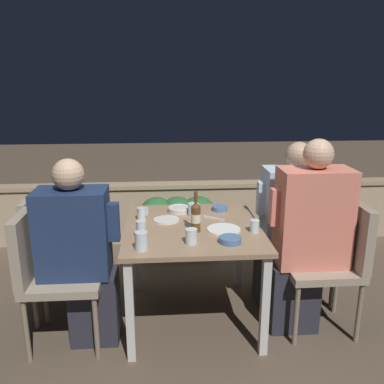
# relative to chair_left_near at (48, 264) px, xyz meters

# --- Properties ---
(ground_plane) EXTENTS (16.00, 16.00, 0.00)m
(ground_plane) POSITION_rel_chair_left_near_xyz_m (0.93, 0.20, -0.55)
(ground_plane) COLOR brown
(parapet_wall) EXTENTS (9.00, 0.18, 0.62)m
(parapet_wall) POSITION_rel_chair_left_near_xyz_m (0.93, 1.64, -0.23)
(parapet_wall) COLOR tan
(parapet_wall) RESTS_ON ground_plane
(dining_table) EXTENTS (0.91, 0.97, 0.70)m
(dining_table) POSITION_rel_chair_left_near_xyz_m (0.93, 0.20, 0.07)
(dining_table) COLOR #937556
(dining_table) RESTS_ON ground_plane
(planter_hedge) EXTENTS (0.73, 0.47, 0.58)m
(planter_hedge) POSITION_rel_chair_left_near_xyz_m (0.86, 1.28, -0.22)
(planter_hedge) COLOR brown
(planter_hedge) RESTS_ON ground_plane
(chair_left_near) EXTENTS (0.48, 0.47, 0.90)m
(chair_left_near) POSITION_rel_chair_left_near_xyz_m (0.00, 0.00, 0.00)
(chair_left_near) COLOR gray
(chair_left_near) RESTS_ON ground_plane
(person_navy_jumper) EXTENTS (0.50, 0.26, 1.22)m
(person_navy_jumper) POSITION_rel_chair_left_near_xyz_m (0.21, 0.00, 0.06)
(person_navy_jumper) COLOR #282833
(person_navy_jumper) RESTS_ON ground_plane
(chair_left_far) EXTENTS (0.48, 0.47, 0.90)m
(chair_left_far) POSITION_rel_chair_left_near_xyz_m (-0.05, 0.34, 0.00)
(chair_left_far) COLOR gray
(chair_left_far) RESTS_ON ground_plane
(chair_right_near) EXTENTS (0.48, 0.47, 0.90)m
(chair_right_near) POSITION_rel_chair_left_near_xyz_m (1.87, 0.04, 0.00)
(chair_right_near) COLOR gray
(chair_right_near) RESTS_ON ground_plane
(person_coral_top) EXTENTS (0.52, 0.26, 1.31)m
(person_coral_top) POSITION_rel_chair_left_near_xyz_m (1.66, 0.04, 0.11)
(person_coral_top) COLOR #282833
(person_coral_top) RESTS_ON ground_plane
(chair_right_far) EXTENTS (0.48, 0.47, 0.90)m
(chair_right_far) POSITION_rel_chair_left_near_xyz_m (1.87, 0.39, 0.00)
(chair_right_far) COLOR gray
(chair_right_far) RESTS_ON ground_plane
(person_blue_shirt) EXTENTS (0.52, 0.26, 1.24)m
(person_blue_shirt) POSITION_rel_chair_left_near_xyz_m (1.66, 0.39, 0.07)
(person_blue_shirt) COLOR #282833
(person_blue_shirt) RESTS_ON ground_plane
(beer_bottle) EXTENTS (0.06, 0.06, 0.27)m
(beer_bottle) POSITION_rel_chair_left_near_xyz_m (0.94, 0.10, 0.26)
(beer_bottle) COLOR brown
(beer_bottle) RESTS_ON dining_table
(plate_0) EXTENTS (0.18, 0.18, 0.01)m
(plate_0) POSITION_rel_chair_left_near_xyz_m (0.75, 0.32, 0.16)
(plate_0) COLOR silver
(plate_0) RESTS_ON dining_table
(plate_1) EXTENTS (0.22, 0.22, 0.01)m
(plate_1) POSITION_rel_chair_left_near_xyz_m (1.12, 0.11, 0.16)
(plate_1) COLOR white
(plate_1) RESTS_ON dining_table
(bowl_0) EXTENTS (0.17, 0.17, 0.04)m
(bowl_0) POSITION_rel_chair_left_near_xyz_m (0.85, 0.51, 0.17)
(bowl_0) COLOR beige
(bowl_0) RESTS_ON dining_table
(bowl_1) EXTENTS (0.11, 0.11, 0.03)m
(bowl_1) POSITION_rel_chair_left_near_xyz_m (1.15, 0.52, 0.17)
(bowl_1) COLOR #4C709E
(bowl_1) RESTS_ON dining_table
(bowl_2) EXTENTS (0.14, 0.14, 0.04)m
(bowl_2) POSITION_rel_chair_left_near_xyz_m (1.13, -0.10, 0.17)
(bowl_2) COLOR #4C709E
(bowl_2) RESTS_ON dining_table
(glass_cup_0) EXTENTS (0.08, 0.08, 0.09)m
(glass_cup_0) POSITION_rel_chair_left_near_xyz_m (0.95, 0.42, 0.20)
(glass_cup_0) COLOR silver
(glass_cup_0) RESTS_ON dining_table
(glass_cup_1) EXTENTS (0.06, 0.06, 0.08)m
(glass_cup_1) POSITION_rel_chair_left_near_xyz_m (1.32, 0.06, 0.19)
(glass_cup_1) COLOR silver
(glass_cup_1) RESTS_ON dining_table
(glass_cup_2) EXTENTS (0.07, 0.07, 0.09)m
(glass_cup_2) POSITION_rel_chair_left_near_xyz_m (0.89, -0.10, 0.20)
(glass_cup_2) COLOR silver
(glass_cup_2) RESTS_ON dining_table
(glass_cup_3) EXTENTS (0.06, 0.06, 0.11)m
(glass_cup_3) POSITION_rel_chair_left_near_xyz_m (0.59, 0.01, 0.21)
(glass_cup_3) COLOR silver
(glass_cup_3) RESTS_ON dining_table
(glass_cup_4) EXTENTS (0.06, 0.06, 0.09)m
(glass_cup_4) POSITION_rel_chair_left_near_xyz_m (0.57, 0.36, 0.20)
(glass_cup_4) COLOR silver
(glass_cup_4) RESTS_ON dining_table
(glass_cup_5) EXTENTS (0.08, 0.08, 0.11)m
(glass_cup_5) POSITION_rel_chair_left_near_xyz_m (0.60, -0.17, 0.21)
(glass_cup_5) COLOR silver
(glass_cup_5) RESTS_ON dining_table
(fork_0) EXTENTS (0.15, 0.12, 0.01)m
(fork_0) POSITION_rel_chair_left_near_xyz_m (1.09, 0.34, 0.16)
(fork_0) COLOR silver
(fork_0) RESTS_ON dining_table
(fork_1) EXTENTS (0.03, 0.17, 0.01)m
(fork_1) POSITION_rel_chair_left_near_xyz_m (0.60, 0.54, 0.16)
(fork_1) COLOR silver
(fork_1) RESTS_ON dining_table
(potted_plant) EXTENTS (0.35, 0.35, 0.75)m
(potted_plant) POSITION_rel_chair_left_near_xyz_m (-0.10, 0.93, -0.08)
(potted_plant) COLOR #B2A899
(potted_plant) RESTS_ON ground_plane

